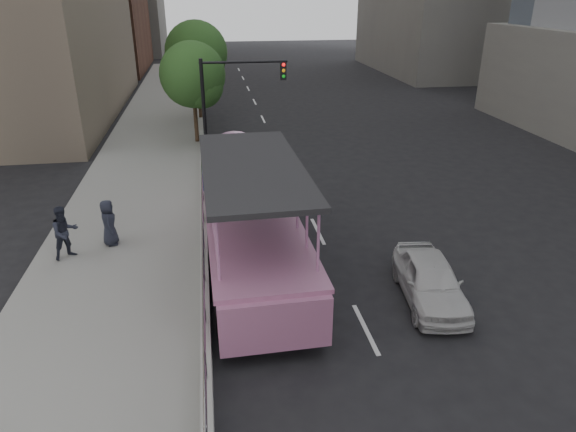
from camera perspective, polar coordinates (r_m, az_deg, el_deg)
name	(u,v)px	position (r m, az deg, el deg)	size (l,w,h in m)	color
ground	(313,291)	(15.28, 2.78, -8.37)	(160.00, 160.00, 0.00)	black
sidewalk	(145,182)	(24.19, -15.64, 3.67)	(5.50, 80.00, 0.30)	gray
kerb_wall	(204,253)	(16.52, -9.29, -4.10)	(0.24, 30.00, 0.36)	#ABACA6
guardrail	(203,234)	(16.22, -9.44, -2.03)	(0.07, 22.00, 0.71)	#A5A4A9
duck_boat	(249,218)	(16.71, -4.38, -0.17)	(2.97, 11.03, 3.64)	black
car	(430,280)	(15.10, 15.52, -6.86)	(1.53, 3.80, 1.30)	silver
pedestrian_mid	(65,232)	(17.53, -23.55, -1.68)	(0.85, 0.66, 1.74)	#242836
pedestrian_far	(109,223)	(17.95, -19.30, -0.69)	(0.77, 0.50, 1.57)	#242836
parking_sign	(206,191)	(18.02, -9.07, 2.71)	(0.17, 0.60, 2.75)	black
traffic_signal	(228,95)	(25.58, -6.69, 13.26)	(4.20, 0.32, 5.20)	black
street_tree_near	(195,77)	(28.89, -10.34, 14.90)	(3.52, 3.52, 5.72)	#3C271B
street_tree_far	(198,55)	(34.77, -9.97, 17.21)	(3.97, 3.97, 6.45)	#3C271B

